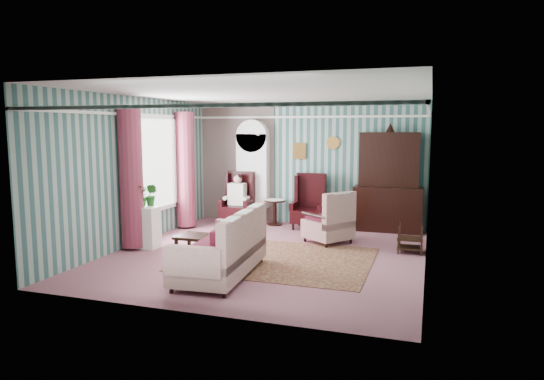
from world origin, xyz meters
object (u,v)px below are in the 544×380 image
(seated_woman, at_px, (237,199))
(plant_stand, at_px, (144,227))
(dresser_hutch, at_px, (389,179))
(wingback_right, at_px, (308,201))
(sofa, at_px, (220,243))
(bookcase, at_px, (253,176))
(floral_armchair, at_px, (328,217))
(coffee_table, at_px, (204,248))
(round_side_table, at_px, (275,212))
(nest_table, at_px, (410,238))
(wingback_left, at_px, (237,198))

(seated_woman, xyz_separation_m, plant_stand, (-0.80, -2.75, -0.19))
(plant_stand, bearing_deg, dresser_hutch, 35.08)
(wingback_right, xyz_separation_m, sofa, (-0.42, -3.93, -0.10))
(wingback_right, bearing_deg, bookcase, 165.43)
(floral_armchair, bearing_deg, dresser_hutch, 2.09)
(seated_woman, xyz_separation_m, coffee_table, (0.67, -3.19, -0.37))
(wingback_right, distance_m, round_side_table, 0.92)
(seated_woman, height_order, round_side_table, seated_woman)
(bookcase, distance_m, round_side_table, 1.07)
(floral_armchair, xyz_separation_m, coffee_table, (-1.80, -1.96, -0.31))
(wingback_right, relative_size, round_side_table, 2.08)
(dresser_hutch, height_order, seated_woman, dresser_hutch)
(dresser_hutch, height_order, sofa, dresser_hutch)
(wingback_right, xyz_separation_m, floral_armchair, (0.71, -1.23, -0.10))
(bookcase, relative_size, nest_table, 4.15)
(wingback_left, xyz_separation_m, seated_woman, (0.00, 0.00, -0.04))
(bookcase, relative_size, coffee_table, 2.40)
(dresser_hutch, xyz_separation_m, round_side_table, (-2.60, -0.12, -0.88))
(bookcase, height_order, nest_table, bookcase)
(wingback_left, bearing_deg, bookcase, 57.34)
(round_side_table, height_order, sofa, sofa)
(dresser_hutch, relative_size, floral_armchair, 2.23)
(bookcase, xyz_separation_m, sofa, (1.08, -4.32, -0.60))
(dresser_hutch, relative_size, seated_woman, 2.00)
(bookcase, relative_size, wingback_right, 1.79)
(bookcase, distance_m, coffee_table, 3.71)
(wingback_left, distance_m, wingback_right, 1.75)
(sofa, bearing_deg, floral_armchair, -26.53)
(bookcase, bearing_deg, sofa, -76.01)
(nest_table, relative_size, sofa, 0.26)
(plant_stand, bearing_deg, bookcase, 71.51)
(dresser_hutch, relative_size, nest_table, 4.37)
(bookcase, height_order, coffee_table, bookcase)
(wingback_right, relative_size, floral_armchair, 1.18)
(round_side_table, bearing_deg, bookcase, 159.73)
(dresser_hutch, xyz_separation_m, nest_table, (0.57, -1.82, -0.91))
(dresser_hutch, relative_size, wingback_left, 1.89)
(round_side_table, relative_size, floral_armchair, 0.57)
(bookcase, xyz_separation_m, floral_armchair, (2.21, -1.62, -0.59))
(seated_woman, distance_m, floral_armchair, 2.75)
(wingback_left, height_order, sofa, wingback_left)
(bookcase, xyz_separation_m, coffee_table, (0.42, -3.58, -0.90))
(seated_woman, bearing_deg, sofa, -71.36)
(dresser_hutch, xyz_separation_m, coffee_table, (-2.83, -3.46, -0.96))
(floral_armchair, bearing_deg, round_side_table, 85.42)
(round_side_table, bearing_deg, seated_woman, -170.54)
(seated_woman, relative_size, sofa, 0.56)
(sofa, bearing_deg, bookcase, 10.19)
(plant_stand, xyz_separation_m, coffee_table, (1.47, -0.44, -0.18))
(wingback_right, bearing_deg, plant_stand, -132.84)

